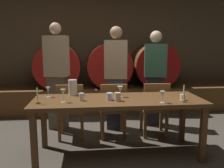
% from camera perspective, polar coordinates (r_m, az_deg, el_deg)
% --- Properties ---
extents(ground_plane, '(9.33, 9.33, 0.00)m').
position_cam_1_polar(ground_plane, '(3.26, 2.91, -17.53)').
color(ground_plane, '#4C443A').
extents(back_wall, '(7.17, 0.24, 2.78)m').
position_cam_1_polar(back_wall, '(5.89, -1.50, 8.68)').
color(back_wall, brown).
rests_on(back_wall, ground).
extents(barrel_shelf, '(6.46, 0.90, 0.53)m').
position_cam_1_polar(barrel_shelf, '(5.48, -1.00, -3.28)').
color(barrel_shelf, brown).
rests_on(barrel_shelf, ground).
extents(wine_barrel_left, '(0.96, 0.82, 0.96)m').
position_cam_1_polar(wine_barrel_left, '(5.38, -12.48, 4.20)').
color(wine_barrel_left, brown).
rests_on(wine_barrel_left, barrel_shelf).
extents(wine_barrel_center, '(0.96, 0.82, 0.96)m').
position_cam_1_polar(wine_barrel_center, '(5.36, -0.77, 4.41)').
color(wine_barrel_center, brown).
rests_on(wine_barrel_center, barrel_shelf).
extents(wine_barrel_right, '(0.96, 0.82, 0.96)m').
position_cam_1_polar(wine_barrel_right, '(5.55, 9.75, 4.45)').
color(wine_barrel_right, brown).
rests_on(wine_barrel_right, barrel_shelf).
extents(dining_table, '(2.21, 0.78, 0.77)m').
position_cam_1_polar(dining_table, '(3.19, 1.46, -4.88)').
color(dining_table, brown).
rests_on(dining_table, ground).
extents(chair_left, '(0.40, 0.40, 0.88)m').
position_cam_1_polar(chair_left, '(3.81, -9.72, -5.73)').
color(chair_left, brown).
rests_on(chair_left, ground).
extents(chair_center, '(0.40, 0.40, 0.88)m').
position_cam_1_polar(chair_center, '(3.80, 0.26, -5.63)').
color(chair_center, brown).
rests_on(chair_center, ground).
extents(chair_right, '(0.42, 0.42, 0.88)m').
position_cam_1_polar(chair_right, '(3.92, 10.08, -5.31)').
color(chair_right, brown).
rests_on(chair_right, ground).
extents(guest_left, '(0.43, 0.33, 1.82)m').
position_cam_1_polar(guest_left, '(4.24, -12.80, 1.92)').
color(guest_left, brown).
rests_on(guest_left, ground).
extents(guest_center, '(0.42, 0.31, 1.77)m').
position_cam_1_polar(guest_center, '(4.14, 0.95, 1.59)').
color(guest_center, '#33384C').
rests_on(guest_center, ground).
extents(guest_right, '(0.42, 0.31, 1.70)m').
position_cam_1_polar(guest_right, '(4.41, 10.06, 1.45)').
color(guest_right, black).
rests_on(guest_right, ground).
extents(candle_left, '(0.05, 0.05, 0.21)m').
position_cam_1_polar(candle_left, '(3.04, -17.10, -3.34)').
color(candle_left, olive).
rests_on(candle_left, dining_table).
extents(candle_right, '(0.05, 0.05, 0.22)m').
position_cam_1_polar(candle_right, '(3.11, 16.51, -2.96)').
color(candle_right, olive).
rests_on(candle_right, dining_table).
extents(pitcher, '(0.12, 0.12, 0.22)m').
position_cam_1_polar(pitcher, '(3.42, -9.22, -0.79)').
color(pitcher, white).
rests_on(pitcher, dining_table).
extents(wine_glass_far_left, '(0.06, 0.06, 0.14)m').
position_cam_1_polar(wine_glass_far_left, '(3.35, -14.83, -1.35)').
color(wine_glass_far_left, silver).
rests_on(wine_glass_far_left, dining_table).
extents(wine_glass_center_left, '(0.06, 0.06, 0.16)m').
position_cam_1_polar(wine_glass_center_left, '(3.02, -11.47, -2.03)').
color(wine_glass_center_left, silver).
rests_on(wine_glass_center_left, dining_table).
extents(wine_glass_center_right, '(0.08, 0.08, 0.15)m').
position_cam_1_polar(wine_glass_center_right, '(3.27, 1.93, -1.20)').
color(wine_glass_center_right, silver).
rests_on(wine_glass_center_right, dining_table).
extents(wine_glass_far_right, '(0.07, 0.07, 0.15)m').
position_cam_1_polar(wine_glass_far_right, '(2.99, 11.79, -2.44)').
color(wine_glass_far_right, silver).
rests_on(wine_glass_far_right, dining_table).
extents(cup_far_left, '(0.06, 0.06, 0.10)m').
position_cam_1_polar(cup_far_left, '(3.08, -7.21, -3.01)').
color(cup_far_left, white).
rests_on(cup_far_left, dining_table).
extents(cup_center_left, '(0.08, 0.08, 0.10)m').
position_cam_1_polar(cup_center_left, '(3.08, -0.56, -2.95)').
color(cup_center_left, silver).
rests_on(cup_center_left, dining_table).
extents(cup_center_right, '(0.08, 0.08, 0.11)m').
position_cam_1_polar(cup_center_right, '(3.04, 1.33, -3.03)').
color(cup_center_right, beige).
rests_on(cup_center_right, dining_table).
extents(cup_far_right, '(0.06, 0.06, 0.08)m').
position_cam_1_polar(cup_far_right, '(3.22, 16.27, -2.99)').
color(cup_far_right, white).
rests_on(cup_far_right, dining_table).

